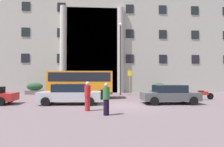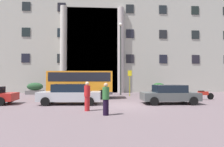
{
  "view_description": "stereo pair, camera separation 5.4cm",
  "coord_description": "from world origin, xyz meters",
  "px_view_note": "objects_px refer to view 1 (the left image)",
  "views": [
    {
      "loc": [
        -1.99,
        -13.9,
        1.91
      ],
      "look_at": [
        -0.73,
        4.27,
        2.39
      ],
      "focal_mm": 31.44,
      "sensor_mm": 36.0,
      "label": 1
    },
    {
      "loc": [
        -1.94,
        -13.9,
        1.91
      ],
      "look_at": [
        -0.73,
        4.27,
        2.39
      ],
      "focal_mm": 31.44,
      "sensor_mm": 36.0,
      "label": 2
    }
  ],
  "objects_px": {
    "bus_stop_sign": "(130,80)",
    "lamppost_plaza_centre": "(120,53)",
    "hedge_planter_far_east": "(35,89)",
    "parked_estate_mid": "(169,94)",
    "parked_sedan_second": "(70,94)",
    "motorcycle_near_kerb": "(202,95)",
    "hedge_planter_far_west": "(158,89)",
    "pedestrian_man_crossing": "(87,96)",
    "orange_minibus": "(81,82)",
    "hedge_planter_east": "(90,89)",
    "pedestrian_man_red_shirt": "(106,99)"
  },
  "relations": [
    {
      "from": "bus_stop_sign",
      "to": "lamppost_plaza_centre",
      "type": "height_order",
      "value": "lamppost_plaza_centre"
    },
    {
      "from": "hedge_planter_far_east",
      "to": "parked_estate_mid",
      "type": "xyz_separation_m",
      "value": [
        13.18,
        -9.97,
        0.04
      ]
    },
    {
      "from": "lamppost_plaza_centre",
      "to": "parked_sedan_second",
      "type": "bearing_deg",
      "value": -120.55
    },
    {
      "from": "motorcycle_near_kerb",
      "to": "hedge_planter_far_west",
      "type": "bearing_deg",
      "value": 101.35
    },
    {
      "from": "parked_estate_mid",
      "to": "pedestrian_man_crossing",
      "type": "distance_m",
      "value": 6.71
    },
    {
      "from": "orange_minibus",
      "to": "hedge_planter_far_east",
      "type": "height_order",
      "value": "orange_minibus"
    },
    {
      "from": "pedestrian_man_crossing",
      "to": "lamppost_plaza_centre",
      "type": "relative_size",
      "value": 0.2
    },
    {
      "from": "lamppost_plaza_centre",
      "to": "pedestrian_man_crossing",
      "type": "bearing_deg",
      "value": -106.23
    },
    {
      "from": "hedge_planter_far_west",
      "to": "hedge_planter_east",
      "type": "height_order",
      "value": "hedge_planter_far_west"
    },
    {
      "from": "hedge_planter_far_west",
      "to": "parked_sedan_second",
      "type": "height_order",
      "value": "parked_sedan_second"
    },
    {
      "from": "orange_minibus",
      "to": "motorcycle_near_kerb",
      "type": "relative_size",
      "value": 2.97
    },
    {
      "from": "parked_estate_mid",
      "to": "orange_minibus",
      "type": "bearing_deg",
      "value": 146.59
    },
    {
      "from": "parked_sedan_second",
      "to": "pedestrian_man_crossing",
      "type": "distance_m",
      "value": 3.47
    },
    {
      "from": "orange_minibus",
      "to": "parked_sedan_second",
      "type": "bearing_deg",
      "value": -92.88
    },
    {
      "from": "bus_stop_sign",
      "to": "hedge_planter_east",
      "type": "distance_m",
      "value": 5.78
    },
    {
      "from": "hedge_planter_far_east",
      "to": "bus_stop_sign",
      "type": "bearing_deg",
      "value": -16.46
    },
    {
      "from": "hedge_planter_east",
      "to": "orange_minibus",
      "type": "bearing_deg",
      "value": -96.74
    },
    {
      "from": "hedge_planter_far_west",
      "to": "parked_estate_mid",
      "type": "distance_m",
      "value": 9.85
    },
    {
      "from": "motorcycle_near_kerb",
      "to": "pedestrian_man_red_shirt",
      "type": "xyz_separation_m",
      "value": [
        -9.08,
        -7.05,
        0.39
      ]
    },
    {
      "from": "lamppost_plaza_centre",
      "to": "hedge_planter_east",
      "type": "bearing_deg",
      "value": 152.19
    },
    {
      "from": "orange_minibus",
      "to": "pedestrian_man_red_shirt",
      "type": "height_order",
      "value": "orange_minibus"
    },
    {
      "from": "hedge_planter_far_east",
      "to": "motorcycle_near_kerb",
      "type": "distance_m",
      "value": 18.74
    },
    {
      "from": "hedge_planter_east",
      "to": "motorcycle_near_kerb",
      "type": "xyz_separation_m",
      "value": [
        10.55,
        -7.44,
        -0.11
      ]
    },
    {
      "from": "motorcycle_near_kerb",
      "to": "hedge_planter_far_east",
      "type": "bearing_deg",
      "value": 152.72
    },
    {
      "from": "parked_estate_mid",
      "to": "pedestrian_man_crossing",
      "type": "xyz_separation_m",
      "value": [
        -6.05,
        -2.89,
        0.14
      ]
    },
    {
      "from": "hedge_planter_far_west",
      "to": "motorcycle_near_kerb",
      "type": "distance_m",
      "value": 7.2
    },
    {
      "from": "hedge_planter_far_west",
      "to": "pedestrian_man_crossing",
      "type": "relative_size",
      "value": 1.02
    },
    {
      "from": "orange_minibus",
      "to": "hedge_planter_far_west",
      "type": "distance_m",
      "value": 10.46
    },
    {
      "from": "hedge_planter_east",
      "to": "pedestrian_man_red_shirt",
      "type": "bearing_deg",
      "value": -84.2
    },
    {
      "from": "pedestrian_man_crossing",
      "to": "parked_sedan_second",
      "type": "bearing_deg",
      "value": 109.22
    },
    {
      "from": "orange_minibus",
      "to": "motorcycle_near_kerb",
      "type": "xyz_separation_m",
      "value": [
        11.19,
        -2.08,
        -1.12
      ]
    },
    {
      "from": "parked_estate_mid",
      "to": "motorcycle_near_kerb",
      "type": "distance_m",
      "value": 4.91
    },
    {
      "from": "hedge_planter_far_west",
      "to": "pedestrian_man_crossing",
      "type": "bearing_deg",
      "value": -123.19
    },
    {
      "from": "lamppost_plaza_centre",
      "to": "motorcycle_near_kerb",
      "type": "bearing_deg",
      "value": -38.58
    },
    {
      "from": "parked_sedan_second",
      "to": "pedestrian_man_red_shirt",
      "type": "relative_size",
      "value": 2.73
    },
    {
      "from": "hedge_planter_east",
      "to": "parked_sedan_second",
      "type": "relative_size",
      "value": 0.46
    },
    {
      "from": "parked_sedan_second",
      "to": "pedestrian_man_crossing",
      "type": "height_order",
      "value": "pedestrian_man_crossing"
    },
    {
      "from": "orange_minibus",
      "to": "pedestrian_man_crossing",
      "type": "relative_size",
      "value": 3.58
    },
    {
      "from": "pedestrian_man_crossing",
      "to": "orange_minibus",
      "type": "bearing_deg",
      "value": 92.07
    },
    {
      "from": "parked_estate_mid",
      "to": "bus_stop_sign",
      "type": "bearing_deg",
      "value": 107.12
    },
    {
      "from": "orange_minibus",
      "to": "pedestrian_man_crossing",
      "type": "height_order",
      "value": "orange_minibus"
    },
    {
      "from": "parked_estate_mid",
      "to": "pedestrian_man_red_shirt",
      "type": "bearing_deg",
      "value": -138.38
    },
    {
      "from": "motorcycle_near_kerb",
      "to": "lamppost_plaza_centre",
      "type": "bearing_deg",
      "value": 136.98
    },
    {
      "from": "parked_sedan_second",
      "to": "pedestrian_man_red_shirt",
      "type": "height_order",
      "value": "pedestrian_man_red_shirt"
    },
    {
      "from": "orange_minibus",
      "to": "parked_sedan_second",
      "type": "relative_size",
      "value": 1.34
    },
    {
      "from": "parked_sedan_second",
      "to": "orange_minibus",
      "type": "bearing_deg",
      "value": 87.33
    },
    {
      "from": "parked_sedan_second",
      "to": "hedge_planter_far_west",
      "type": "bearing_deg",
      "value": 46.75
    },
    {
      "from": "lamppost_plaza_centre",
      "to": "hedge_planter_far_east",
      "type": "bearing_deg",
      "value": 170.36
    },
    {
      "from": "bus_stop_sign",
      "to": "hedge_planter_far_west",
      "type": "height_order",
      "value": "bus_stop_sign"
    },
    {
      "from": "orange_minibus",
      "to": "pedestrian_man_red_shirt",
      "type": "xyz_separation_m",
      "value": [
        2.1,
        -9.13,
        -0.73
      ]
    }
  ]
}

